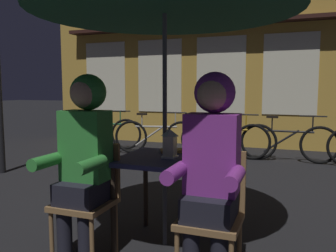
# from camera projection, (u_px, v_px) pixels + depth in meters

# --- Properties ---
(ground_plane) EXTENTS (60.00, 60.00, 0.00)m
(ground_plane) POSITION_uv_depth(u_px,v_px,m) (165.00, 244.00, 2.85)
(ground_plane) COLOR black
(cafe_table) EXTENTS (0.72, 0.72, 0.74)m
(cafe_table) POSITION_uv_depth(u_px,v_px,m) (165.00, 169.00, 2.78)
(cafe_table) COLOR navy
(cafe_table) RESTS_ON ground_plane
(lantern) EXTENTS (0.11, 0.11, 0.23)m
(lantern) POSITION_uv_depth(u_px,v_px,m) (170.00, 143.00, 2.72)
(lantern) COLOR white
(lantern) RESTS_ON cafe_table
(chair_left) EXTENTS (0.40, 0.40, 0.87)m
(chair_left) POSITION_uv_depth(u_px,v_px,m) (89.00, 194.00, 2.62)
(chair_left) COLOR olive
(chair_left) RESTS_ON ground_plane
(chair_right) EXTENTS (0.40, 0.40, 0.87)m
(chair_right) POSITION_uv_depth(u_px,v_px,m) (212.00, 209.00, 2.29)
(chair_right) COLOR olive
(chair_right) RESTS_ON ground_plane
(person_left_hooded) EXTENTS (0.45, 0.56, 1.40)m
(person_left_hooded) POSITION_uv_depth(u_px,v_px,m) (84.00, 149.00, 2.52)
(person_left_hooded) COLOR black
(person_left_hooded) RESTS_ON ground_plane
(person_right_hooded) EXTENTS (0.45, 0.56, 1.40)m
(person_right_hooded) POSITION_uv_depth(u_px,v_px,m) (211.00, 158.00, 2.20)
(person_right_hooded) COLOR black
(person_right_hooded) RESTS_ON ground_plane
(shopfront_building) EXTENTS (10.00, 0.93, 6.20)m
(shopfront_building) POSITION_uv_depth(u_px,v_px,m) (257.00, 7.00, 7.50)
(shopfront_building) COLOR gold
(shopfront_building) RESTS_ON ground_plane
(bicycle_nearest) EXTENTS (1.64, 0.45, 0.84)m
(bicycle_nearest) POSITION_uv_depth(u_px,v_px,m) (103.00, 133.00, 7.35)
(bicycle_nearest) COLOR black
(bicycle_nearest) RESTS_ON ground_plane
(bicycle_second) EXTENTS (1.64, 0.46, 0.84)m
(bicycle_second) POSITION_uv_depth(u_px,v_px,m) (156.00, 136.00, 6.83)
(bicycle_second) COLOR black
(bicycle_second) RESTS_ON ground_plane
(bicycle_third) EXTENTS (1.68, 0.16, 0.84)m
(bicycle_third) POSITION_uv_depth(u_px,v_px,m) (224.00, 140.00, 6.37)
(bicycle_third) COLOR black
(bicycle_third) RESTS_ON ground_plane
(bicycle_fourth) EXTENTS (1.68, 0.08, 0.84)m
(bicycle_fourth) POSITION_uv_depth(u_px,v_px,m) (288.00, 142.00, 6.05)
(bicycle_fourth) COLOR black
(bicycle_fourth) RESTS_ON ground_plane
(book) EXTENTS (0.24, 0.22, 0.02)m
(book) POSITION_uv_depth(u_px,v_px,m) (172.00, 151.00, 2.98)
(book) COLOR olive
(book) RESTS_ON cafe_table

